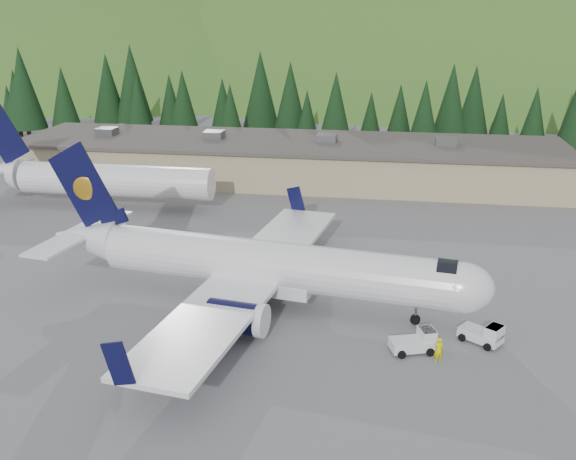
% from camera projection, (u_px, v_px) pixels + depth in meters
% --- Properties ---
extents(ground, '(600.00, 600.00, 0.00)m').
position_uv_depth(ground, '(276.00, 305.00, 48.98)').
color(ground, slate).
extents(airliner, '(35.07, 33.04, 11.64)m').
position_uv_depth(airliner, '(263.00, 266.00, 48.26)').
color(airliner, white).
rests_on(airliner, ground).
extents(second_airliner, '(27.50, 11.00, 10.05)m').
position_uv_depth(second_airliner, '(92.00, 178.00, 72.10)').
color(second_airliner, white).
rests_on(second_airliner, ground).
extents(baggage_tug_a, '(3.21, 2.45, 1.55)m').
position_uv_depth(baggage_tug_a, '(416.00, 342.00, 42.17)').
color(baggage_tug_a, silver).
rests_on(baggage_tug_a, ground).
extents(baggage_tug_b, '(3.10, 2.76, 1.50)m').
position_uv_depth(baggage_tug_b, '(484.00, 334.00, 43.15)').
color(baggage_tug_b, silver).
rests_on(baggage_tug_b, ground).
extents(terminal_building, '(71.00, 17.00, 6.10)m').
position_uv_depth(terminal_building, '(288.00, 159.00, 84.33)').
color(terminal_building, tan).
rests_on(terminal_building, ground).
extents(ramp_worker, '(0.72, 0.57, 1.73)m').
position_uv_depth(ramp_worker, '(439.00, 350.00, 40.81)').
color(ramp_worker, '#DBE300').
rests_on(ramp_worker, ground).
extents(tree_line, '(110.27, 17.85, 14.34)m').
position_uv_depth(tree_line, '(302.00, 99.00, 104.16)').
color(tree_line, black).
rests_on(tree_line, ground).
extents(hills, '(614.00, 330.00, 300.00)m').
position_uv_depth(hills, '(494.00, 278.00, 261.77)').
color(hills, '#345419').
rests_on(hills, ground).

